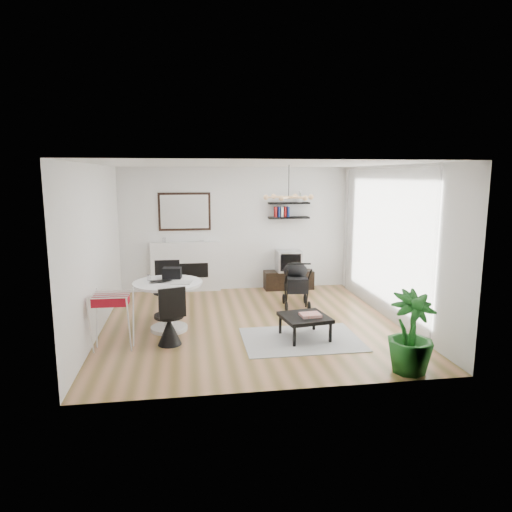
{
  "coord_description": "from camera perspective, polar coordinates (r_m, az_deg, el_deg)",
  "views": [
    {
      "loc": [
        -1.05,
        -7.47,
        2.53
      ],
      "look_at": [
        0.14,
        0.4,
        1.11
      ],
      "focal_mm": 32.0,
      "sensor_mm": 36.0,
      "label": 1
    }
  ],
  "objects": [
    {
      "name": "black_bag",
      "position": [
        7.76,
        -10.45,
        -2.11
      ],
      "size": [
        0.33,
        0.23,
        0.18
      ],
      "primitive_type": "cube",
      "rotation": [
        0.0,
        0.0,
        -0.14
      ],
      "color": "black",
      "rests_on": "dining_table"
    },
    {
      "name": "coffee_table",
      "position": [
        7.21,
        6.12,
        -7.73
      ],
      "size": [
        0.79,
        0.79,
        0.36
      ],
      "rotation": [
        0.0,
        0.0,
        0.16
      ],
      "color": "black",
      "rests_on": "rug"
    },
    {
      "name": "wall_left",
      "position": [
        7.7,
        -19.37,
        0.71
      ],
      "size": [
        0.0,
        5.0,
        5.0
      ],
      "primitive_type": "plane",
      "rotation": [
        1.57,
        0.0,
        1.57
      ],
      "color": "white",
      "rests_on": "floor"
    },
    {
      "name": "wall_right",
      "position": [
        8.35,
        16.64,
        1.56
      ],
      "size": [
        0.0,
        5.0,
        5.0
      ],
      "primitive_type": "plane",
      "rotation": [
        1.57,
        0.0,
        -1.57
      ],
      "color": "white",
      "rests_on": "floor"
    },
    {
      "name": "drinking_glass",
      "position": [
        7.68,
        -13.24,
        -2.64
      ],
      "size": [
        0.06,
        0.06,
        0.1
      ],
      "primitive_type": "cylinder",
      "color": "white",
      "rests_on": "dining_table"
    },
    {
      "name": "floor",
      "position": [
        7.95,
        -0.59,
        -8.44
      ],
      "size": [
        5.0,
        5.0,
        0.0
      ],
      "primitive_type": "plane",
      "color": "brown",
      "rests_on": "ground"
    },
    {
      "name": "pendant_lamp",
      "position": [
        7.97,
        4.1,
        7.35
      ],
      "size": [
        0.9,
        0.9,
        0.1
      ],
      "primitive_type": null,
      "color": "#DFAD75",
      "rests_on": "ceiling"
    },
    {
      "name": "laptop",
      "position": [
        7.51,
        -11.75,
        -3.18
      ],
      "size": [
        0.39,
        0.3,
        0.03
      ],
      "primitive_type": "imported",
      "rotation": [
        0.0,
        0.0,
        0.25
      ],
      "color": "black",
      "rests_on": "dining_table"
    },
    {
      "name": "chair_near",
      "position": [
        7.04,
        -10.74,
        -8.62
      ],
      "size": [
        0.48,
        0.49,
        0.92
      ],
      "rotation": [
        0.0,
        0.0,
        3.46
      ],
      "color": "black",
      "rests_on": "floor"
    },
    {
      "name": "shelf_upper",
      "position": [
        10.1,
        4.13,
        6.62
      ],
      "size": [
        0.9,
        0.25,
        0.04
      ],
      "primitive_type": "cube",
      "color": "black",
      "rests_on": "wall_back"
    },
    {
      "name": "ceiling",
      "position": [
        7.54,
        -0.63,
        11.4
      ],
      "size": [
        5.0,
        5.0,
        0.0
      ],
      "primitive_type": "plane",
      "color": "white",
      "rests_on": "wall_back"
    },
    {
      "name": "fireplace",
      "position": [
        10.06,
        -8.76,
        -0.58
      ],
      "size": [
        1.5,
        0.17,
        2.16
      ],
      "color": "white",
      "rests_on": "floor"
    },
    {
      "name": "chair_far",
      "position": [
        8.3,
        -10.99,
        -5.5
      ],
      "size": [
        0.49,
        0.49,
        1.02
      ],
      "rotation": [
        0.0,
        0.0,
        -0.03
      ],
      "color": "black",
      "rests_on": "floor"
    },
    {
      "name": "drying_rack",
      "position": [
        7.01,
        -17.51,
        -7.65
      ],
      "size": [
        0.59,
        0.55,
        0.85
      ],
      "rotation": [
        0.0,
        0.0,
        -0.03
      ],
      "color": "white",
      "rests_on": "floor"
    },
    {
      "name": "stroller",
      "position": [
        8.89,
        5.01,
        -3.74
      ],
      "size": [
        0.56,
        0.82,
        0.96
      ],
      "rotation": [
        0.0,
        0.0,
        -0.12
      ],
      "color": "black",
      "rests_on": "floor"
    },
    {
      "name": "wall_back",
      "position": [
        10.09,
        -2.59,
        3.38
      ],
      "size": [
        5.0,
        0.0,
        5.0
      ],
      "primitive_type": "plane",
      "rotation": [
        1.57,
        0.0,
        0.0
      ],
      "color": "white",
      "rests_on": "floor"
    },
    {
      "name": "crt_tv",
      "position": [
        10.19,
        4.08,
        -0.58
      ],
      "size": [
        0.54,
        0.47,
        0.47
      ],
      "color": "#B6B6B9",
      "rests_on": "tv_console"
    },
    {
      "name": "newspaper",
      "position": [
        7.44,
        -9.27,
        -3.29
      ],
      "size": [
        0.37,
        0.33,
        0.01
      ],
      "primitive_type": "cube",
      "rotation": [
        0.0,
        0.0,
        -0.22
      ],
      "color": "silver",
      "rests_on": "dining_table"
    },
    {
      "name": "tv_console",
      "position": [
        10.28,
        4.1,
        -2.99
      ],
      "size": [
        1.09,
        0.38,
        0.41
      ],
      "primitive_type": "cube",
      "color": "black",
      "rests_on": "floor"
    },
    {
      "name": "sheer_curtain",
      "position": [
        8.49,
        15.46,
        1.75
      ],
      "size": [
        0.04,
        3.6,
        2.6
      ],
      "primitive_type": "cube",
      "color": "white",
      "rests_on": "wall_right"
    },
    {
      "name": "dining_table",
      "position": [
        7.61,
        -10.91,
        -5.23
      ],
      "size": [
        1.12,
        1.12,
        0.82
      ],
      "color": "white",
      "rests_on": "floor"
    },
    {
      "name": "potted_plant",
      "position": [
        6.26,
        18.77,
        -9.05
      ],
      "size": [
        0.66,
        0.66,
        1.07
      ],
      "primitive_type": "imported",
      "rotation": [
        0.0,
        0.0,
        0.12
      ],
      "color": "#185519",
      "rests_on": "floor"
    },
    {
      "name": "rug",
      "position": [
        7.25,
        5.66,
        -10.32
      ],
      "size": [
        1.81,
        1.31,
        0.01
      ],
      "primitive_type": "cube",
      "color": "#A7A7A7",
      "rests_on": "floor"
    },
    {
      "name": "shelf_lower",
      "position": [
        10.13,
        4.11,
        4.81
      ],
      "size": [
        0.9,
        0.25,
        0.04
      ],
      "primitive_type": "cube",
      "color": "black",
      "rests_on": "wall_back"
    },
    {
      "name": "magazines",
      "position": [
        7.17,
        6.81,
        -7.33
      ],
      "size": [
        0.32,
        0.26,
        0.04
      ],
      "primitive_type": "cube",
      "rotation": [
        0.0,
        0.0,
        0.07
      ],
      "color": "#DA4736",
      "rests_on": "coffee_table"
    }
  ]
}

